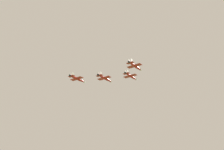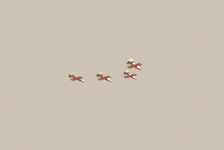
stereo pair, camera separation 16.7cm
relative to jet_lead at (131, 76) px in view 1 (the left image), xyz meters
name	(u,v)px [view 1 (the left image)]	position (x,y,z in m)	size (l,w,h in m)	color
jet_lead	(131,76)	(0.00, 0.00, 0.00)	(10.95, 17.55, 3.70)	red
jet_left_wingman	(105,78)	(-10.70, -17.09, -3.82)	(11.09, 17.83, 3.75)	red
jet_right_wingman	(135,66)	(15.14, -13.31, -1.14)	(11.06, 17.73, 3.73)	red
jet_left_outer	(77,79)	(-21.40, -34.18, -6.33)	(10.56, 17.02, 3.58)	red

